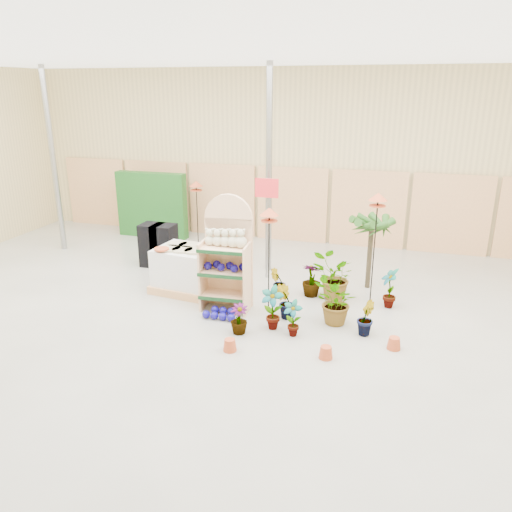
{
  "coord_description": "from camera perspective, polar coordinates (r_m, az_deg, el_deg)",
  "views": [
    {
      "loc": [
        2.8,
        -6.94,
        3.97
      ],
      "look_at": [
        0.3,
        1.5,
        1.0
      ],
      "focal_mm": 35.0,
      "sensor_mm": 36.0,
      "label": 1
    }
  ],
  "objects": [
    {
      "name": "potted_plant_9",
      "position": [
        8.65,
        12.39,
        -6.91
      ],
      "size": [
        0.29,
        0.35,
        0.61
      ],
      "primitive_type": "imported",
      "rotation": [
        0.0,
        0.0,
        1.49
      ],
      "color": "#224D17",
      "rests_on": "ground"
    },
    {
      "name": "bird_table_right",
      "position": [
        9.34,
        13.75,
        6.12
      ],
      "size": [
        0.34,
        0.34,
        2.18
      ],
      "color": "black",
      "rests_on": "ground"
    },
    {
      "name": "potted_plant_7",
      "position": [
        8.5,
        -1.97,
        -7.21
      ],
      "size": [
        0.33,
        0.33,
        0.53
      ],
      "primitive_type": "imported",
      "rotation": [
        0.0,
        0.0,
        0.1
      ],
      "color": "#224D17",
      "rests_on": "ground"
    },
    {
      "name": "potted_plant_8",
      "position": [
        8.42,
        4.21,
        -7.11
      ],
      "size": [
        0.37,
        0.29,
        0.64
      ],
      "primitive_type": "imported",
      "rotation": [
        0.0,
        0.0,
        6.09
      ],
      "color": "#224D17",
      "rests_on": "ground"
    },
    {
      "name": "offer_sign",
      "position": [
        10.56,
        1.25,
        5.5
      ],
      "size": [
        0.5,
        0.08,
        2.2
      ],
      "color": "gray",
      "rests_on": "ground"
    },
    {
      "name": "gazing_balls_shelf",
      "position": [
        9.21,
        -3.52,
        -1.19
      ],
      "size": [
        0.79,
        0.27,
        0.15
      ],
      "color": "#120C7E",
      "rests_on": "display_shelf"
    },
    {
      "name": "potted_plant_11",
      "position": [
        10.02,
        6.36,
        -2.71
      ],
      "size": [
        0.44,
        0.44,
        0.68
      ],
      "primitive_type": "imported",
      "rotation": [
        0.0,
        0.0,
        2.98
      ],
      "color": "#224D17",
      "rests_on": "ground"
    },
    {
      "name": "gazing_balls_floor",
      "position": [
        9.15,
        -4.08,
        -6.6
      ],
      "size": [
        0.63,
        0.39,
        0.15
      ],
      "color": "#120C7E",
      "rests_on": "ground"
    },
    {
      "name": "potted_plant_5",
      "position": [
        9.96,
        2.53,
        -3.05
      ],
      "size": [
        0.41,
        0.41,
        0.59
      ],
      "primitive_type": "imported",
      "rotation": [
        0.0,
        0.0,
        3.85
      ],
      "color": "#224D17",
      "rests_on": "ground"
    },
    {
      "name": "potted_plant_0",
      "position": [
        8.61,
        1.85,
        -5.96
      ],
      "size": [
        0.44,
        0.32,
        0.78
      ],
      "primitive_type": "imported",
      "rotation": [
        0.0,
        0.0,
        6.18
      ],
      "color": "#224D17",
      "rests_on": "ground"
    },
    {
      "name": "charcoal_planters",
      "position": [
        11.82,
        -11.07,
        1.21
      ],
      "size": [
        0.8,
        0.5,
        1.0
      ],
      "color": "black",
      "rests_on": "ground"
    },
    {
      "name": "palm",
      "position": [
        10.32,
        13.11,
        3.65
      ],
      "size": [
        0.7,
        0.7,
        1.63
      ],
      "color": "#3A3120",
      "rests_on": "ground"
    },
    {
      "name": "potted_plant_6",
      "position": [
        9.88,
        8.86,
        -2.46
      ],
      "size": [
        1.05,
        1.0,
        0.9
      ],
      "primitive_type": "imported",
      "rotation": [
        0.0,
        0.0,
        3.62
      ],
      "color": "#224D17",
      "rests_on": "ground"
    },
    {
      "name": "potted_plant_2",
      "position": [
        8.85,
        9.08,
        -5.3
      ],
      "size": [
        0.87,
        0.93,
        0.83
      ],
      "primitive_type": "imported",
      "rotation": [
        0.0,
        0.0,
        4.35
      ],
      "color": "#224D17",
      "rests_on": "ground"
    },
    {
      "name": "teddy_bears",
      "position": [
        9.06,
        -3.34,
        1.93
      ],
      "size": [
        0.8,
        0.22,
        0.35
      ],
      "color": "beige",
      "rests_on": "display_shelf"
    },
    {
      "name": "display_shelf",
      "position": [
        9.28,
        -3.28,
        -0.14
      ],
      "size": [
        0.94,
        0.62,
        2.16
      ],
      "rotation": [
        0.0,
        0.0,
        0.06
      ],
      "color": "#E4B288",
      "rests_on": "ground"
    },
    {
      "name": "pallet_stack",
      "position": [
        10.3,
        -7.94,
        -1.5
      ],
      "size": [
        1.39,
        1.21,
        0.94
      ],
      "rotation": [
        0.0,
        0.0,
        -0.12
      ],
      "color": "tan",
      "rests_on": "ground"
    },
    {
      "name": "room",
      "position": [
        8.52,
        -3.08,
        6.72
      ],
      "size": [
        15.2,
        12.1,
        4.7
      ],
      "color": "gray",
      "rests_on": "ground"
    },
    {
      "name": "bird_table_back",
      "position": [
        12.76,
        -6.86,
        7.95
      ],
      "size": [
        0.34,
        0.34,
        1.76
      ],
      "color": "black",
      "rests_on": "ground"
    },
    {
      "name": "trellis_stock",
      "position": [
        14.16,
        -11.8,
        5.73
      ],
      "size": [
        2.0,
        0.3,
        1.8
      ],
      "primitive_type": "cube",
      "color": "#195019",
      "rests_on": "ground"
    },
    {
      "name": "bird_table_front",
      "position": [
        8.89,
        1.52,
        4.67
      ],
      "size": [
        0.34,
        0.34,
        1.97
      ],
      "color": "black",
      "rests_on": "ground"
    },
    {
      "name": "potted_plant_4",
      "position": [
        9.76,
        15.01,
        -3.53
      ],
      "size": [
        0.4,
        0.48,
        0.79
      ],
      "primitive_type": "imported",
      "rotation": [
        0.0,
        0.0,
        5.03
      ],
      "color": "#224D17",
      "rests_on": "ground"
    },
    {
      "name": "potted_plant_1",
      "position": [
        9.03,
        3.3,
        -5.27
      ],
      "size": [
        0.36,
        0.3,
        0.63
      ],
      "primitive_type": "imported",
      "rotation": [
        0.0,
        0.0,
        3.22
      ],
      "color": "#224D17",
      "rests_on": "ground"
    }
  ]
}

